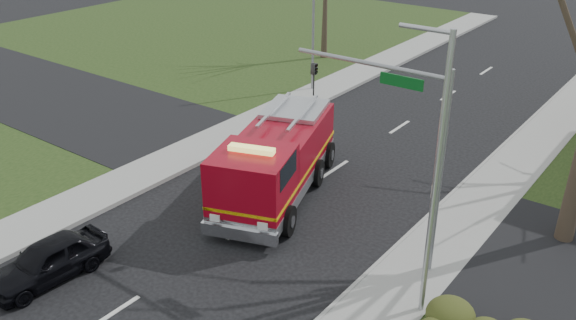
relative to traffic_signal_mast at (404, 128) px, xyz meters
The scene contains 9 objects.
ground 7.18m from the traffic_signal_mast, 163.94° to the right, with size 120.00×120.00×0.00m, color black.
sidewalk_right 4.97m from the traffic_signal_mast, 56.58° to the right, with size 2.40×80.00×0.15m, color #9D9D97.
sidewalk_left 12.41m from the traffic_signal_mast, behind, with size 2.40×80.00×0.15m, color #9D9D97.
cross_street_left 28.11m from the traffic_signal_mast, behind, with size 30.00×8.00×0.15m, color black.
traffic_signal_mast is the anchor object (origin of this frame).
streetlight_pole 2.78m from the traffic_signal_mast, 46.02° to the right, with size 1.48×0.16×8.40m.
utility_pole_far 17.38m from the traffic_signal_mast, 133.85° to the left, with size 0.14×0.14×7.00m, color gray.
fire_engine 6.75m from the traffic_signal_mast, 169.51° to the left, with size 5.21×8.41×3.21m.
parked_car_maroon 11.84m from the traffic_signal_mast, 137.43° to the right, with size 1.57×3.90×1.33m, color black.
Camera 1 is at (12.64, -14.22, 11.76)m, focal length 38.00 mm.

